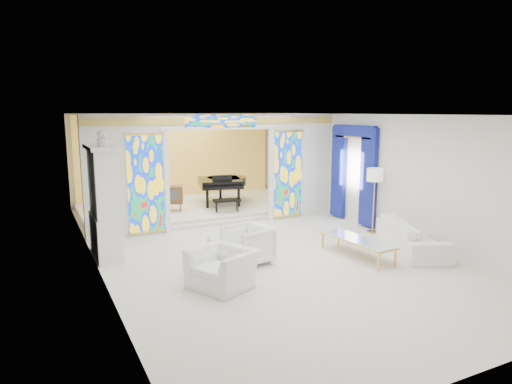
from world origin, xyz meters
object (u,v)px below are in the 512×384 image
coffee_table (357,240)px  grand_piano (223,182)px  tv_console (172,195)px  armchair_right (248,245)px  sofa (412,236)px  armchair_left (222,268)px  china_cabinet (104,203)px

coffee_table → grand_piano: bearing=96.2°
coffee_table → tv_console: bearing=114.3°
armchair_right → grand_piano: size_ratio=0.34×
armchair_right → sofa: (3.64, -0.86, -0.05)m
sofa → grand_piano: 6.42m
armchair_left → grand_piano: (2.57, 6.16, 0.49)m
coffee_table → grand_piano: 5.94m
tv_console → coffee_table: bearing=-46.4°
china_cabinet → coffee_table: china_cabinet is taller
tv_console → sofa: bearing=-36.3°
china_cabinet → grand_piano: (4.13, 3.44, -0.34)m
armchair_right → coffee_table: size_ratio=0.46×
tv_console → grand_piano: bearing=33.1°
armchair_right → coffee_table: armchair_right is taller
armchair_left → coffee_table: bearing=70.0°
coffee_table → tv_console: 5.98m
sofa → coffee_table: size_ratio=1.25×
armchair_left → tv_console: size_ratio=1.42×
coffee_table → tv_console: size_ratio=2.51×
grand_piano → coffee_table: bearing=-70.3°
armchair_right → coffee_table: bearing=62.9°
grand_piano → china_cabinet: bearing=-126.7°
china_cabinet → grand_piano: 5.39m
grand_piano → tv_console: bearing=-152.7°
armchair_left → armchair_right: bearing=109.8°
china_cabinet → tv_console: size_ratio=3.67×
sofa → grand_piano: bearing=42.7°
armchair_right → grand_piano: (1.61, 5.21, 0.44)m
armchair_right → sofa: armchair_right is taller
armchair_right → grand_piano: 5.47m
armchair_left → tv_console: (0.76, 5.72, 0.32)m
china_cabinet → tv_console: (2.31, 3.00, -0.51)m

